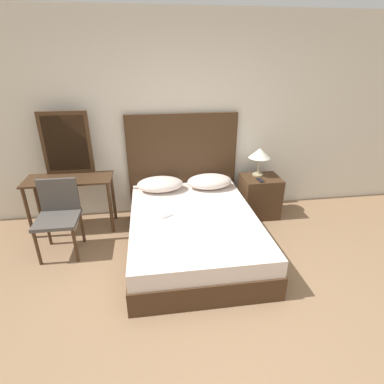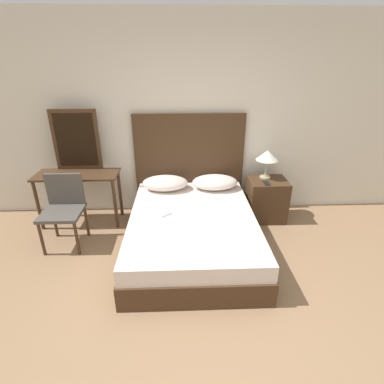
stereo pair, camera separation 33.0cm
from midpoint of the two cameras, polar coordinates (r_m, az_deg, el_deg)
name	(u,v)px [view 1 (the left image)]	position (r m, az deg, el deg)	size (l,w,h in m)	color
ground_plane	(226,339)	(2.77, 2.79, -26.31)	(16.00, 16.00, 0.00)	#8C6B4C
wall_back	(187,119)	(4.24, -3.24, 13.66)	(10.00, 0.06, 2.70)	silver
bed	(193,232)	(3.61, -2.41, -7.63)	(1.48, 2.01, 0.45)	#422B19
headboard	(183,164)	(4.33, -3.99, 5.24)	(1.55, 0.05, 1.44)	#422B19
pillow_left	(160,184)	(4.13, -8.37, 1.44)	(0.63, 0.39, 0.19)	silver
pillow_right	(210,181)	(4.18, 1.10, 1.99)	(0.63, 0.39, 0.19)	silver
phone_on_bed	(167,216)	(3.50, -7.59, -4.56)	(0.16, 0.14, 0.01)	#B7B7BC
nightstand	(259,196)	(4.40, 10.66, -0.83)	(0.52, 0.45, 0.59)	#422B19
table_lamp	(260,154)	(4.26, 10.60, 7.11)	(0.30, 0.30, 0.40)	tan
phone_on_nightstand	(260,180)	(4.17, 10.71, 2.18)	(0.08, 0.15, 0.01)	black
vanity_desk	(70,187)	(4.23, -24.33, 0.77)	(1.09, 0.44, 0.72)	#422B19
vanity_mirror	(66,143)	(4.25, -24.93, 8.37)	(0.61, 0.03, 0.81)	#422B19
chair	(58,212)	(3.85, -26.40, -3.46)	(0.46, 0.46, 0.87)	#4C4742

